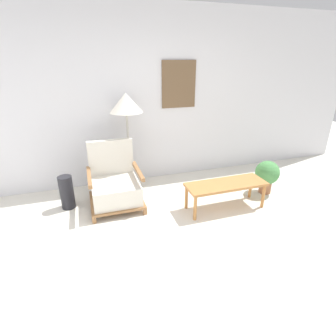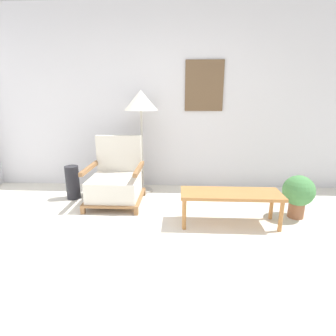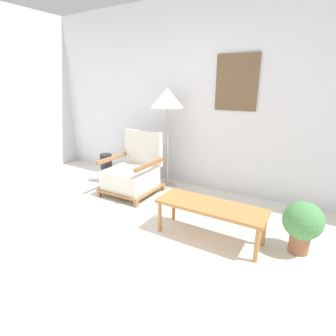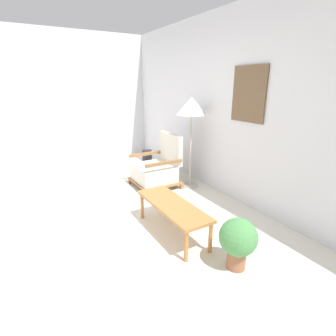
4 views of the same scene
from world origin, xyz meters
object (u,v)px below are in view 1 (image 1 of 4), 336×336
object	(u,v)px
floor_lamp	(126,107)
potted_plant	(267,174)
coffee_table	(226,186)
armchair	(115,186)
vase	(67,192)

from	to	relation	value
floor_lamp	potted_plant	world-z (taller)	floor_lamp
coffee_table	potted_plant	distance (m)	0.85
armchair	vase	world-z (taller)	armchair
armchair	floor_lamp	world-z (taller)	floor_lamp
coffee_table	vase	distance (m)	2.18
vase	potted_plant	distance (m)	2.93
armchair	coffee_table	size ratio (longest dim) A/B	0.80
armchair	floor_lamp	bearing A→B (deg)	58.07
floor_lamp	coffee_table	bearing A→B (deg)	-42.23
vase	armchair	bearing A→B (deg)	-11.24
vase	potted_plant	bearing A→B (deg)	-9.11
armchair	vase	xyz separation A→B (m)	(-0.64, 0.13, -0.06)
vase	potted_plant	size ratio (longest dim) A/B	0.91
potted_plant	armchair	bearing A→B (deg)	171.51
potted_plant	floor_lamp	bearing A→B (deg)	157.49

